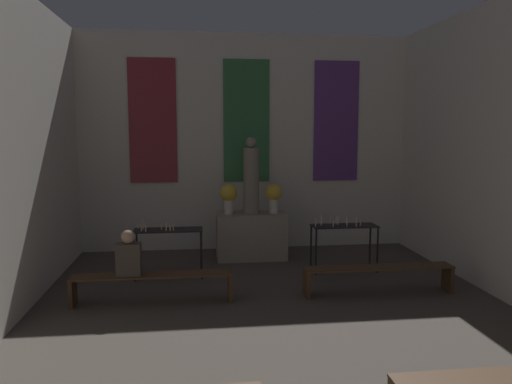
{
  "coord_description": "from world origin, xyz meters",
  "views": [
    {
      "loc": [
        -1.12,
        0.93,
        2.64
      ],
      "look_at": [
        0.0,
        10.1,
        1.48
      ],
      "focal_mm": 35.0,
      "sensor_mm": 36.0,
      "label": 1
    }
  ],
  "objects_px": {
    "candle_rack_left": "(168,236)",
    "flower_vase_right": "(274,195)",
    "statue": "(251,178)",
    "pew_back_left": "(153,281)",
    "person_seated": "(129,255)",
    "pew_back_right": "(379,273)",
    "altar": "(251,236)",
    "candle_rack_right": "(344,232)",
    "flower_vase_left": "(229,195)"
  },
  "relations": [
    {
      "from": "pew_back_right",
      "to": "person_seated",
      "type": "bearing_deg",
      "value": -180.0
    },
    {
      "from": "candle_rack_right",
      "to": "pew_back_left",
      "type": "height_order",
      "value": "candle_rack_right"
    },
    {
      "from": "candle_rack_left",
      "to": "flower_vase_right",
      "type": "bearing_deg",
      "value": 28.34
    },
    {
      "from": "candle_rack_left",
      "to": "person_seated",
      "type": "xyz_separation_m",
      "value": [
        -0.52,
        -1.33,
        0.01
      ]
    },
    {
      "from": "flower_vase_right",
      "to": "pew_back_right",
      "type": "height_order",
      "value": "flower_vase_right"
    },
    {
      "from": "pew_back_left",
      "to": "candle_rack_right",
      "type": "bearing_deg",
      "value": 21.42
    },
    {
      "from": "statue",
      "to": "candle_rack_left",
      "type": "xyz_separation_m",
      "value": [
        -1.62,
        -1.12,
        -0.92
      ]
    },
    {
      "from": "statue",
      "to": "flower_vase_right",
      "type": "bearing_deg",
      "value": 0.0
    },
    {
      "from": "pew_back_right",
      "to": "flower_vase_left",
      "type": "bearing_deg",
      "value": 132.52
    },
    {
      "from": "pew_back_right",
      "to": "altar",
      "type": "bearing_deg",
      "value": 126.11
    },
    {
      "from": "candle_rack_left",
      "to": "pew_back_right",
      "type": "relative_size",
      "value": 0.5
    },
    {
      "from": "altar",
      "to": "person_seated",
      "type": "height_order",
      "value": "person_seated"
    },
    {
      "from": "altar",
      "to": "statue",
      "type": "relative_size",
      "value": 0.91
    },
    {
      "from": "altar",
      "to": "pew_back_left",
      "type": "bearing_deg",
      "value": -126.11
    },
    {
      "from": "altar",
      "to": "pew_back_left",
      "type": "relative_size",
      "value": 0.58
    },
    {
      "from": "flower_vase_right",
      "to": "person_seated",
      "type": "relative_size",
      "value": 0.87
    },
    {
      "from": "person_seated",
      "to": "statue",
      "type": "bearing_deg",
      "value": 48.97
    },
    {
      "from": "flower_vase_left",
      "to": "pew_back_right",
      "type": "distance_m",
      "value": 3.48
    },
    {
      "from": "statue",
      "to": "person_seated",
      "type": "height_order",
      "value": "statue"
    },
    {
      "from": "flower_vase_left",
      "to": "pew_back_left",
      "type": "bearing_deg",
      "value": -118.45
    },
    {
      "from": "flower_vase_right",
      "to": "candle_rack_left",
      "type": "xyz_separation_m",
      "value": [
        -2.09,
        -1.12,
        -0.57
      ]
    },
    {
      "from": "flower_vase_right",
      "to": "pew_back_right",
      "type": "bearing_deg",
      "value": -61.55
    },
    {
      "from": "statue",
      "to": "pew_back_right",
      "type": "height_order",
      "value": "statue"
    },
    {
      "from": "candle_rack_right",
      "to": "person_seated",
      "type": "relative_size",
      "value": 1.74
    },
    {
      "from": "candle_rack_right",
      "to": "person_seated",
      "type": "xyz_separation_m",
      "value": [
        -3.75,
        -1.34,
        0.01
      ]
    },
    {
      "from": "altar",
      "to": "flower_vase_right",
      "type": "distance_m",
      "value": 0.97
    },
    {
      "from": "statue",
      "to": "flower_vase_left",
      "type": "bearing_deg",
      "value": 180.0
    },
    {
      "from": "altar",
      "to": "candle_rack_left",
      "type": "xyz_separation_m",
      "value": [
        -1.62,
        -1.12,
        0.28
      ]
    },
    {
      "from": "candle_rack_left",
      "to": "pew_back_left",
      "type": "xyz_separation_m",
      "value": [
        -0.17,
        -1.33,
        -0.41
      ]
    },
    {
      "from": "candle_rack_left",
      "to": "pew_back_left",
      "type": "bearing_deg",
      "value": -97.22
    },
    {
      "from": "statue",
      "to": "flower_vase_right",
      "type": "relative_size",
      "value": 2.56
    },
    {
      "from": "flower_vase_left",
      "to": "altar",
      "type": "bearing_deg",
      "value": 0.0
    },
    {
      "from": "candle_rack_left",
      "to": "pew_back_right",
      "type": "xyz_separation_m",
      "value": [
        3.42,
        -1.33,
        -0.41
      ]
    },
    {
      "from": "pew_back_right",
      "to": "candle_rack_right",
      "type": "bearing_deg",
      "value": 97.73
    },
    {
      "from": "flower_vase_left",
      "to": "pew_back_left",
      "type": "xyz_separation_m",
      "value": [
        -1.33,
        -2.46,
        -0.98
      ]
    },
    {
      "from": "statue",
      "to": "flower_vase_right",
      "type": "distance_m",
      "value": 0.58
    },
    {
      "from": "candle_rack_right",
      "to": "person_seated",
      "type": "distance_m",
      "value": 3.98
    },
    {
      "from": "candle_rack_right",
      "to": "flower_vase_left",
      "type": "bearing_deg",
      "value": 151.55
    },
    {
      "from": "flower_vase_right",
      "to": "pew_back_right",
      "type": "xyz_separation_m",
      "value": [
        1.33,
        -2.46,
        -0.98
      ]
    },
    {
      "from": "flower_vase_left",
      "to": "pew_back_right",
      "type": "relative_size",
      "value": 0.25
    },
    {
      "from": "candle_rack_left",
      "to": "candle_rack_right",
      "type": "relative_size",
      "value": 1.0
    },
    {
      "from": "candle_rack_right",
      "to": "pew_back_left",
      "type": "relative_size",
      "value": 0.5
    },
    {
      "from": "statue",
      "to": "flower_vase_right",
      "type": "height_order",
      "value": "statue"
    },
    {
      "from": "flower_vase_right",
      "to": "altar",
      "type": "bearing_deg",
      "value": 180.0
    },
    {
      "from": "flower_vase_left",
      "to": "pew_back_left",
      "type": "distance_m",
      "value": 2.96
    },
    {
      "from": "statue",
      "to": "pew_back_right",
      "type": "xyz_separation_m",
      "value": [
        1.79,
        -2.46,
        -1.32
      ]
    },
    {
      "from": "flower_vase_right",
      "to": "pew_back_left",
      "type": "height_order",
      "value": "flower_vase_right"
    },
    {
      "from": "altar",
      "to": "flower_vase_left",
      "type": "height_order",
      "value": "flower_vase_left"
    },
    {
      "from": "statue",
      "to": "pew_back_left",
      "type": "xyz_separation_m",
      "value": [
        -1.79,
        -2.46,
        -1.32
      ]
    },
    {
      "from": "flower_vase_right",
      "to": "candle_rack_right",
      "type": "relative_size",
      "value": 0.5
    }
  ]
}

